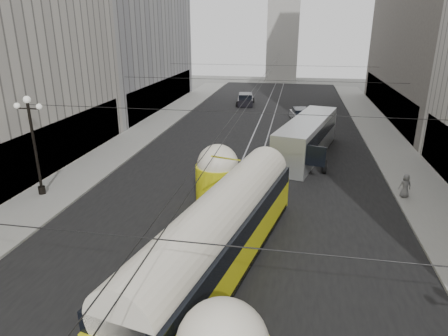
% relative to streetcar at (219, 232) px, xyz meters
% --- Properties ---
extents(road, '(20.00, 85.00, 0.02)m').
position_rel_streetcar_xyz_m(road, '(-0.36, 20.58, -1.86)').
color(road, black).
rests_on(road, ground).
extents(sidewalk_left, '(4.00, 72.00, 0.15)m').
position_rel_streetcar_xyz_m(sidewalk_left, '(-12.36, 24.08, -1.79)').
color(sidewalk_left, gray).
rests_on(sidewalk_left, ground).
extents(sidewalk_right, '(4.00, 72.00, 0.15)m').
position_rel_streetcar_xyz_m(sidewalk_right, '(11.64, 24.08, -1.79)').
color(sidewalk_right, gray).
rests_on(sidewalk_right, ground).
extents(rail_left, '(0.12, 85.00, 0.04)m').
position_rel_streetcar_xyz_m(rail_left, '(-1.11, 20.58, -1.86)').
color(rail_left, gray).
rests_on(rail_left, ground).
extents(rail_right, '(0.12, 85.00, 0.04)m').
position_rel_streetcar_xyz_m(rail_right, '(0.39, 20.58, -1.86)').
color(rail_right, gray).
rests_on(rail_right, ground).
extents(distant_tower, '(6.00, 6.00, 31.36)m').
position_rel_streetcar_xyz_m(distant_tower, '(-0.36, 68.08, 13.11)').
color(distant_tower, '#B2AFA8').
rests_on(distant_tower, ground).
extents(lamppost_left_mid, '(1.86, 0.44, 6.37)m').
position_rel_streetcar_xyz_m(lamppost_left_mid, '(-12.96, 6.08, 1.88)').
color(lamppost_left_mid, black).
rests_on(lamppost_left_mid, sidewalk_left).
extents(catenary, '(25.00, 72.00, 0.23)m').
position_rel_streetcar_xyz_m(catenary, '(-0.24, 19.57, 4.02)').
color(catenary, black).
rests_on(catenary, ground).
extents(streetcar, '(5.72, 17.07, 3.81)m').
position_rel_streetcar_xyz_m(streetcar, '(0.00, 0.00, 0.00)').
color(streetcar, '#CFCF12').
rests_on(streetcar, ground).
extents(city_bus, '(5.52, 12.84, 3.16)m').
position_rel_streetcar_xyz_m(city_bus, '(4.07, 17.87, -0.13)').
color(city_bus, '#AFB3B4').
rests_on(city_bus, ground).
extents(sedan_white_far, '(2.63, 4.72, 1.41)m').
position_rel_streetcar_xyz_m(sedan_white_far, '(3.56, 31.51, -1.22)').
color(sedan_white_far, silver).
rests_on(sedan_white_far, ground).
extents(sedan_dark_far, '(2.60, 5.18, 1.57)m').
position_rel_streetcar_xyz_m(sedan_dark_far, '(-4.05, 40.05, -1.15)').
color(sedan_dark_far, black).
rests_on(sedan_dark_far, ground).
extents(pedestrian_sidewalk_right, '(0.80, 0.55, 1.52)m').
position_rel_streetcar_xyz_m(pedestrian_sidewalk_right, '(10.14, 9.77, -0.95)').
color(pedestrian_sidewalk_right, slate).
rests_on(pedestrian_sidewalk_right, sidewalk_right).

